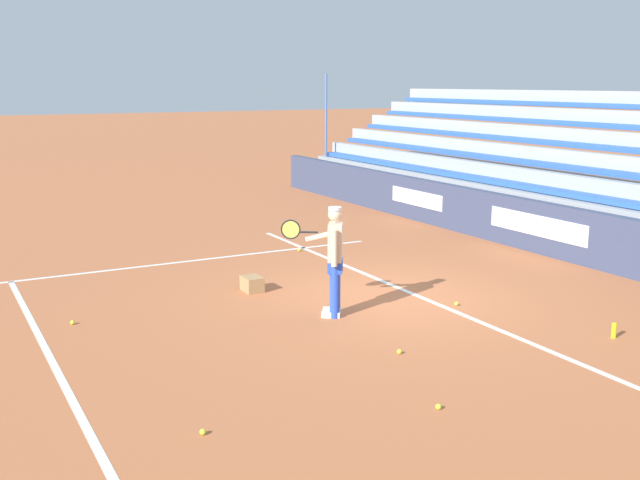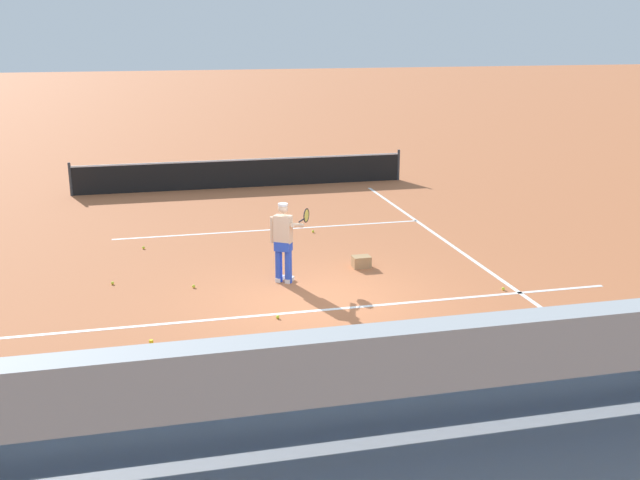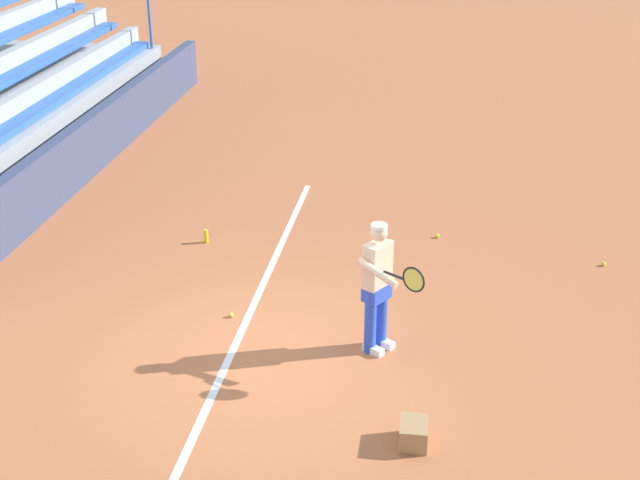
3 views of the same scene
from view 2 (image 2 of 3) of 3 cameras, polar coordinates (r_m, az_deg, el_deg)
The scene contains 16 objects.
ground_plane at distance 14.84m, azimuth -0.13°, elevation -4.67°, with size 160.00×160.00×0.00m, color #B7663D.
court_baseline_white at distance 14.39m, azimuth 0.32°, elevation -5.34°, with size 12.00×0.10×0.01m, color white.
court_sideline_white at distance 19.68m, azimuth 8.88°, elevation 0.39°, with size 0.10×12.00×0.01m, color white.
court_service_line_white at distance 19.98m, azimuth -3.75°, elevation 0.79°, with size 8.22×0.10×0.01m, color white.
back_wall_sponsor_board at distance 10.46m, azimuth 5.99°, elevation -10.76°, with size 26.13×0.25×1.10m.
bleacher_stand at distance 8.24m, azimuth 12.25°, elevation -17.14°, with size 24.82×4.00×3.85m.
tennis_player at distance 15.68m, azimuth -2.76°, elevation -0.10°, with size 0.95×0.84×1.71m.
ball_box_cardboard at distance 16.86m, azimuth 3.17°, elevation -1.66°, with size 0.40×0.30×0.26m, color #A87F51.
tennis_ball_toward_net at distance 18.73m, azimuth -13.30°, elevation -0.57°, with size 0.07×0.07×0.07m, color #CCE533.
tennis_ball_far_right at distance 16.35m, azimuth -15.53°, elevation -3.18°, with size 0.07×0.07×0.07m, color #CCE533.
tennis_ball_on_baseline at distance 19.67m, azimuth -0.54°, elevation 0.67°, with size 0.07×0.07×0.07m, color #CCE533.
tennis_ball_near_player at distance 15.78m, azimuth -9.60°, elevation -3.50°, with size 0.07×0.07×0.07m, color #CCE533.
tennis_ball_stray_back at distance 14.00m, azimuth -3.24°, elevation -5.87°, with size 0.07×0.07×0.07m, color #CCE533.
tennis_ball_far_left at distance 15.88m, azimuth 13.79°, elevation -3.62°, with size 0.07×0.07×0.07m, color #CCE533.
water_bottle at distance 12.89m, azimuth -12.72°, elevation -7.89°, with size 0.07×0.07×0.22m, color yellow.
tennis_net at distance 25.24m, azimuth -5.93°, elevation 5.11°, with size 11.09×0.09×1.07m.
Camera 2 is at (-3.18, -13.51, 5.26)m, focal length 42.00 mm.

